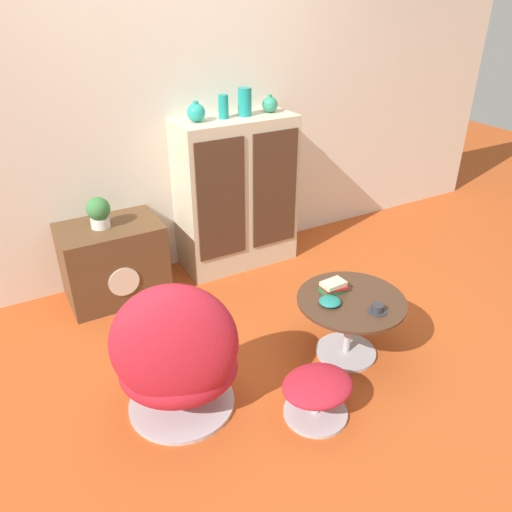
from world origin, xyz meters
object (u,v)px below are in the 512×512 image
Objects in this scene: vase_rightmost at (270,104)px; sideboard at (236,194)px; ottoman at (317,391)px; bowl at (330,301)px; vase_inner_left at (223,106)px; vase_leftmost at (196,112)px; teacup at (377,309)px; coffee_table at (350,316)px; tv_console at (114,261)px; book_stack at (333,287)px; egg_chair at (177,359)px; vase_inner_right at (245,102)px; potted_plant at (99,212)px.

sideboard is at bearing -179.25° from vase_rightmost.
bowl reaches higher than ottoman.
vase_leftmost is at bearing -180.00° from vase_inner_left.
vase_leftmost is at bearing 103.56° from teacup.
vase_rightmost reaches higher than bowl.
sideboard is at bearing 91.50° from coffee_table.
vase_leftmost is (0.71, 0.03, 0.96)m from tv_console.
tv_console is at bearing -178.30° from sideboard.
coffee_table is 5.03× the size of bowl.
tv_console reaches higher than book_stack.
tv_console is at bearing 88.80° from egg_chair.
vase_rightmost is at bearing 1.48° from tv_console.
vase_rightmost reaches higher than sideboard.
vase_rightmost is at bearing 73.61° from bowl.
teacup is at bearing -72.39° from book_stack.
vase_rightmost reaches higher than coffee_table.
tv_console reaches higher than teacup.
sideboard is at bearing 89.50° from book_stack.
vase_leftmost is at bearing 179.25° from sideboard.
sideboard is 5.98× the size of vase_inner_right.
vase_inner_left is at bearing 2.09° from tv_console.
vase_rightmost is at bearing 45.16° from egg_chair.
vase_leftmost is at bearing 85.82° from ottoman.
vase_inner_left is 1.52m from book_stack.
sideboard reaches higher than egg_chair.
egg_chair is at bearing 149.24° from ottoman.
tv_console is at bearing 125.53° from teacup.
ottoman is 1.95× the size of vase_inner_right.
sideboard is 0.69m from vase_inner_right.
book_stack is (0.41, 0.43, 0.27)m from ottoman.
egg_chair is 2.08m from vase_rightmost.
ottoman is at bearing -30.76° from egg_chair.
vase_inner_left reaches higher than potted_plant.
vase_rightmost is at bearing 0.00° from vase_inner_left.
vase_inner_right reaches higher than sideboard.
egg_chair reaches higher than ottoman.
egg_chair reaches higher than book_stack.
potted_plant is 1.66m from bowl.
bowl is at bearing 47.16° from ottoman.
tv_console is 1.60m from book_stack.
potted_plant is at bearing -178.60° from vase_rightmost.
vase_inner_right reaches higher than vase_leftmost.
ottoman is 2.02m from vase_leftmost.
vase_rightmost is at bearing 67.22° from ottoman.
sideboard is 1.42× the size of egg_chair.
vase_inner_right reaches higher than vase_rightmost.
coffee_table is at bearing -68.09° from book_stack.
vase_inner_right reaches higher than coffee_table.
bowl is at bearing -1.71° from egg_chair.
teacup is 0.30m from book_stack.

